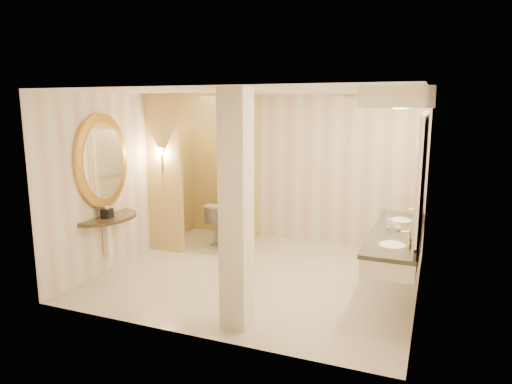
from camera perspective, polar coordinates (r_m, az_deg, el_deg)
floor at (r=6.98m, az=0.35°, el=-10.27°), size 4.50×4.50×0.00m
ceiling at (r=6.51m, az=0.37°, el=12.49°), size 4.50×4.50×0.00m
wall_back at (r=8.48m, az=5.31°, el=2.91°), size 4.50×0.02×2.70m
wall_front at (r=4.85m, az=-8.34°, el=-3.14°), size 4.50×0.02×2.70m
wall_left at (r=7.71m, az=-15.40°, el=1.78°), size 0.02×4.00×2.70m
wall_right at (r=6.17m, az=20.19°, el=-0.69°), size 0.02×4.00×2.70m
toilet_closet at (r=7.93m, az=-4.61°, el=2.63°), size 1.50×1.55×2.70m
wall_sconce at (r=7.83m, az=-11.73°, el=4.88°), size 0.14×0.14×0.42m
vanity at (r=6.17m, az=17.87°, el=2.09°), size 0.75×2.56×2.09m
console_shelf at (r=7.15m, az=-18.57°, el=0.90°), size 1.08×1.08×1.99m
pillar at (r=5.06m, az=-2.49°, el=-2.45°), size 0.30×0.30×2.70m
tissue_box at (r=7.06m, az=-18.12°, el=-2.54°), size 0.15×0.15×0.14m
toilet at (r=8.50m, az=-4.03°, el=-3.72°), size 0.47×0.77×0.76m
soap_bottle_a at (r=6.36m, az=16.77°, el=-3.95°), size 0.07×0.07×0.13m
soap_bottle_b at (r=6.33m, az=17.32°, el=-4.16°), size 0.09×0.09×0.11m
soap_bottle_c at (r=6.37m, az=16.24°, el=-3.59°), size 0.10×0.10×0.19m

